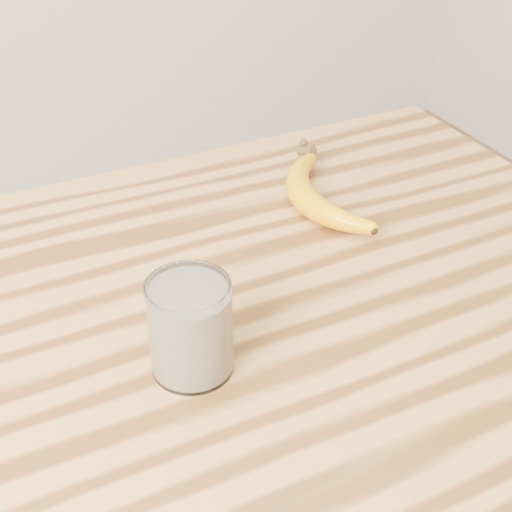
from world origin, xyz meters
name	(u,v)px	position (x,y,z in m)	size (l,w,h in m)	color
table	(196,411)	(0.00, 0.00, 0.77)	(1.20, 0.80, 0.90)	#A67639
smoothie_glass	(191,328)	(-0.02, -0.05, 0.95)	(0.09, 0.09, 0.11)	white
banana	(303,197)	(0.24, 0.17, 0.92)	(0.11, 0.31, 0.04)	#D49300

